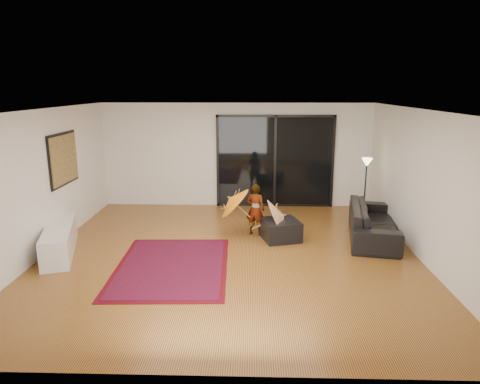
{
  "coord_description": "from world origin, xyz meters",
  "views": [
    {
      "loc": [
        0.41,
        -7.57,
        3.09
      ],
      "look_at": [
        0.17,
        0.51,
        1.1
      ],
      "focal_mm": 32.0,
      "sensor_mm": 36.0,
      "label": 1
    }
  ],
  "objects_px": {
    "media_console": "(60,240)",
    "child": "(255,210)",
    "sofa": "(373,222)",
    "ottoman": "(281,230)"
  },
  "relations": [
    {
      "from": "media_console",
      "to": "child",
      "type": "xyz_separation_m",
      "value": [
        3.73,
        1.16,
        0.29
      ]
    },
    {
      "from": "sofa",
      "to": "child",
      "type": "relative_size",
      "value": 2.12
    },
    {
      "from": "ottoman",
      "to": "media_console",
      "type": "bearing_deg",
      "value": -168.37
    },
    {
      "from": "media_console",
      "to": "sofa",
      "type": "relative_size",
      "value": 0.81
    },
    {
      "from": "media_console",
      "to": "ottoman",
      "type": "bearing_deg",
      "value": -6.33
    },
    {
      "from": "ottoman",
      "to": "child",
      "type": "xyz_separation_m",
      "value": [
        -0.53,
        0.28,
        0.35
      ]
    },
    {
      "from": "sofa",
      "to": "child",
      "type": "xyz_separation_m",
      "value": [
        -2.47,
        0.11,
        0.21
      ]
    },
    {
      "from": "ottoman",
      "to": "child",
      "type": "bearing_deg",
      "value": 151.79
    },
    {
      "from": "media_console",
      "to": "sofa",
      "type": "height_order",
      "value": "sofa"
    },
    {
      "from": "ottoman",
      "to": "child",
      "type": "height_order",
      "value": "child"
    }
  ]
}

